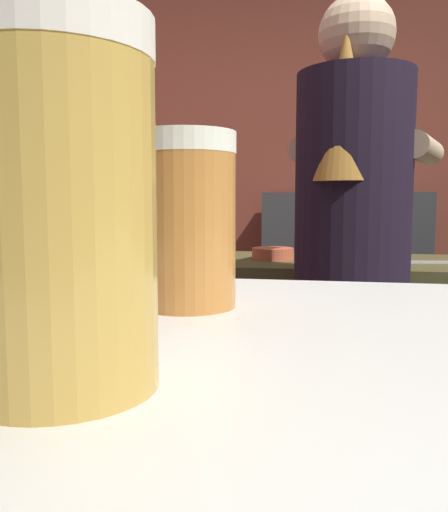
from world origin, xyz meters
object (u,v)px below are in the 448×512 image
mini_fridge (9,287)px  chefs_knife (423,262)px  mixing_bowl (273,254)px  bottle_soy (369,178)px  bottle_olive_oil (310,176)px  bartender (351,250)px  pint_glass_near (58,209)px  pint_glass_far (187,220)px

mini_fridge → chefs_knife: (2.35, -1.05, 0.33)m
mixing_bowl → bottle_soy: (0.47, 1.23, 0.35)m
bottle_olive_oil → mini_fridge: bearing=-175.1°
mixing_bowl → bottle_olive_oil: (0.12, 1.18, 0.36)m
bartender → bottle_olive_oil: bartender is taller
mini_fridge → pint_glass_near: pint_glass_near is taller
mini_fridge → bartender: (2.07, -1.45, 0.40)m
mini_fridge → bottle_olive_oil: bottle_olive_oil is taller
chefs_knife → mixing_bowl: bearing=169.7°
pint_glass_far → bottle_soy: 2.93m
bottle_soy → pint_glass_near: bearing=-97.4°
mini_fridge → chefs_knife: 2.59m
chefs_knife → bottle_olive_oil: (-0.43, 1.21, 0.38)m
bartender → mixing_bowl: bartender is taller
chefs_knife → pint_glass_far: pint_glass_far is taller
pint_glass_near → mini_fridge: bearing=123.2°
pint_glass_far → bottle_soy: size_ratio=0.57×
mini_fridge → mixing_bowl: (1.80, -1.01, 0.35)m
bottle_olive_oil → bottle_soy: bottle_olive_oil is taller
bartender → bottle_olive_oil: size_ratio=6.64×
mini_fridge → bottle_olive_oil: 2.05m
bartender → pint_glass_far: size_ratio=13.50×
bartender → mixing_bowl: (-0.27, 0.44, -0.06)m
mini_fridge → mixing_bowl: mini_fridge is taller
bottle_olive_oil → mixing_bowl: bearing=-95.8°
bottle_soy → bottle_olive_oil: bearing=-171.2°
pint_glass_far → bottle_olive_oil: bearing=89.2°
pint_glass_near → bottle_soy: bearing=82.6°
chefs_knife → bottle_olive_oil: size_ratio=0.91×
mixing_bowl → pint_glass_near: 1.86m
bottle_soy → mini_fridge: bearing=-174.5°
bartender → chefs_knife: bartender is taller
bartender → bottle_olive_oil: (-0.15, 1.62, 0.30)m
bottle_soy → pint_glass_far: bearing=-97.7°
mixing_bowl → bottle_soy: size_ratio=0.71×
mini_fridge → chefs_knife: size_ratio=5.05×
chefs_knife → pint_glass_near: bearing=-111.6°
pint_glass_near → pint_glass_far: bearing=87.1°
bartender → pint_glass_near: 1.43m
chefs_knife → bottle_olive_oil: bottle_olive_oil is taller
chefs_knife → bottle_soy: (-0.08, 1.27, 0.36)m
pint_glass_near → pint_glass_far: (0.01, 0.18, -0.01)m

